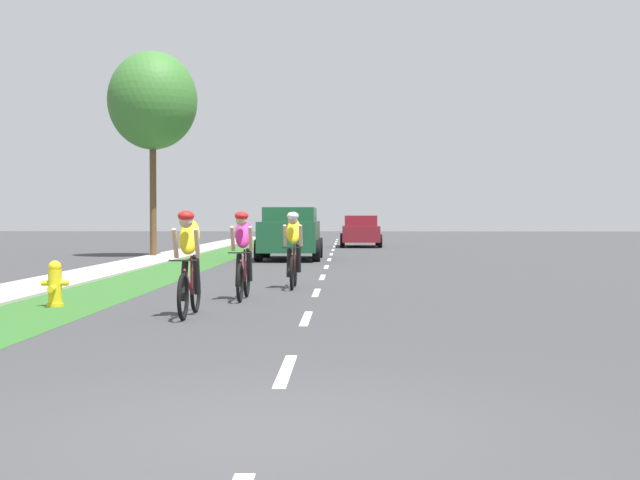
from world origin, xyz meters
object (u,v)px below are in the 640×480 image
at_px(cyclist_lead, 189,262).
at_px(sedan_maroon, 361,231).
at_px(suv_dark_green, 290,232).
at_px(cyclist_trailing, 243,254).
at_px(cyclist_distant, 293,249).
at_px(fire_hydrant_yellow, 55,284).
at_px(street_tree_near, 153,101).

distance_m(cyclist_lead, sedan_maroon, 29.96).
distance_m(suv_dark_green, sedan_maroon, 12.90).
xyz_separation_m(cyclist_trailing, cyclist_distant, (0.75, 2.53, 0.00)).
xyz_separation_m(fire_hydrant_yellow, sedan_maroon, (5.50, 28.46, 0.40)).
xyz_separation_m(cyclist_distant, suv_dark_green, (-0.84, 12.00, 0.14)).
distance_m(fire_hydrant_yellow, street_tree_near, 18.57).
bearing_deg(street_tree_near, cyclist_lead, -75.98).
bearing_deg(street_tree_near, cyclist_distant, -66.57).
bearing_deg(suv_dark_green, cyclist_lead, -91.35).
bearing_deg(cyclist_lead, sedan_maroon, 84.19).
bearing_deg(sedan_maroon, fire_hydrant_yellow, -100.94).
relative_size(cyclist_lead, street_tree_near, 0.23).
bearing_deg(fire_hydrant_yellow, cyclist_lead, -28.59).
bearing_deg(suv_dark_green, fire_hydrant_yellow, -100.28).
height_order(suv_dark_green, street_tree_near, street_tree_near).
relative_size(cyclist_lead, cyclist_trailing, 1.00).
bearing_deg(cyclist_trailing, fire_hydrant_yellow, -156.12).
distance_m(fire_hydrant_yellow, cyclist_trailing, 3.27).
bearing_deg(cyclist_trailing, suv_dark_green, 90.35).
height_order(fire_hydrant_yellow, suv_dark_green, suv_dark_green).
height_order(cyclist_trailing, suv_dark_green, suv_dark_green).
xyz_separation_m(fire_hydrant_yellow, suv_dark_green, (2.87, 15.84, 0.58)).
distance_m(cyclist_lead, cyclist_distant, 5.33).
bearing_deg(cyclist_distant, cyclist_lead, -103.48).
bearing_deg(street_tree_near, suv_dark_green, -19.30).
height_order(fire_hydrant_yellow, sedan_maroon, sedan_maroon).
bearing_deg(cyclist_distant, cyclist_trailing, -106.48).
relative_size(cyclist_trailing, sedan_maroon, 0.40).
xyz_separation_m(fire_hydrant_yellow, cyclist_distant, (3.71, 3.84, 0.44)).
bearing_deg(suv_dark_green, sedan_maroon, 78.24).
bearing_deg(cyclist_trailing, sedan_maroon, 84.66).
bearing_deg(suv_dark_green, cyclist_distant, -86.01).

